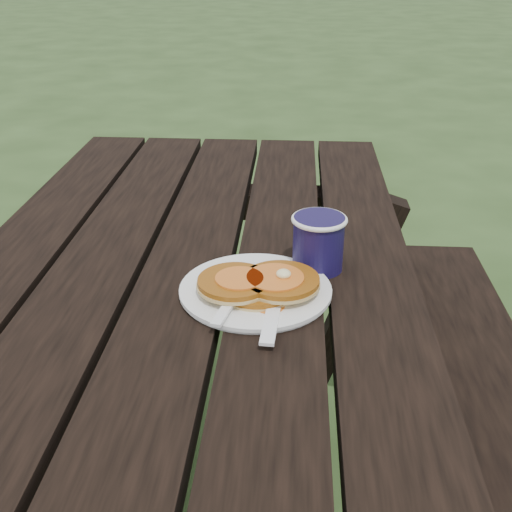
# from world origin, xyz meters

# --- Properties ---
(picnic_table) EXTENTS (1.36, 1.80, 0.75)m
(picnic_table) POSITION_xyz_m (0.00, 0.00, 0.37)
(picnic_table) COLOR black
(picnic_table) RESTS_ON ground
(plate) EXTENTS (0.28, 0.28, 0.01)m
(plate) POSITION_xyz_m (0.12, 0.08, 0.76)
(plate) COLOR white
(plate) RESTS_ON picnic_table
(pancake_stack) EXTENTS (0.18, 0.12, 0.04)m
(pancake_stack) POSITION_xyz_m (0.13, 0.07, 0.77)
(pancake_stack) COLOR #975311
(pancake_stack) RESTS_ON plate
(knife) EXTENTS (0.03, 0.18, 0.00)m
(knife) POSITION_xyz_m (0.15, 0.02, 0.76)
(knife) COLOR white
(knife) RESTS_ON plate
(fork) EXTENTS (0.07, 0.16, 0.01)m
(fork) POSITION_xyz_m (0.08, 0.02, 0.77)
(fork) COLOR white
(fork) RESTS_ON plate
(coffee_cup) EXTENTS (0.09, 0.09, 0.09)m
(coffee_cup) POSITION_xyz_m (0.22, 0.17, 0.80)
(coffee_cup) COLOR #150E39
(coffee_cup) RESTS_ON picnic_table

